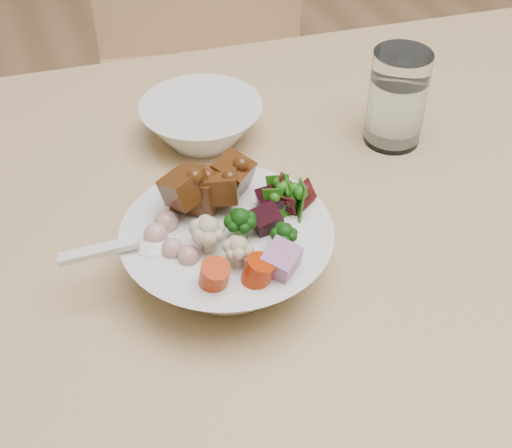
% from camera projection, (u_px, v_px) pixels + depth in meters
% --- Properties ---
extents(dining_table, '(1.49, 0.93, 0.67)m').
position_uv_depth(dining_table, '(466.00, 240.00, 0.82)').
color(dining_table, tan).
rests_on(dining_table, ground).
extents(chair_far, '(0.48, 0.48, 0.88)m').
position_uv_depth(chair_far, '(206.00, 58.00, 1.35)').
color(chair_far, tan).
rests_on(chair_far, ground).
extents(food_bowl, '(0.20, 0.20, 0.11)m').
position_uv_depth(food_bowl, '(229.00, 249.00, 0.67)').
color(food_bowl, silver).
rests_on(food_bowl, dining_table).
extents(soup_spoon, '(0.11, 0.04, 0.02)m').
position_uv_depth(soup_spoon, '(140.00, 249.00, 0.63)').
color(soup_spoon, silver).
rests_on(soup_spoon, food_bowl).
extents(water_glass, '(0.07, 0.07, 0.11)m').
position_uv_depth(water_glass, '(396.00, 102.00, 0.82)').
color(water_glass, white).
rests_on(water_glass, dining_table).
extents(side_bowl, '(0.14, 0.14, 0.05)m').
position_uv_depth(side_bowl, '(202.00, 122.00, 0.84)').
color(side_bowl, silver).
rests_on(side_bowl, dining_table).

